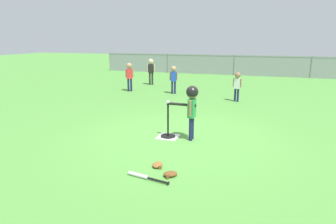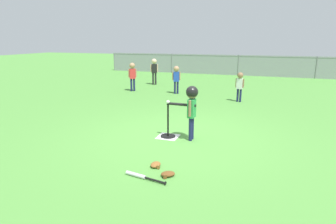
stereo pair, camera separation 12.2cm
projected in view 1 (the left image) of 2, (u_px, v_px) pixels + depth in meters
ground_plane at (180, 137)px, 6.17m from camera, size 60.00×60.00×0.00m
home_plate at (168, 136)px, 6.18m from camera, size 0.44×0.44×0.01m
batting_tee at (168, 131)px, 6.15m from camera, size 0.32×0.32×0.73m
baseball_on_tee at (168, 102)px, 5.99m from camera, size 0.07×0.07×0.07m
batter_child at (192, 102)px, 5.81m from camera, size 0.64×0.32×1.14m
fielder_deep_right at (151, 68)px, 12.93m from camera, size 0.32×0.23×1.17m
fielder_deep_center at (237, 83)px, 9.47m from camera, size 0.28×0.19×0.98m
fielder_deep_left at (129, 73)px, 11.32m from camera, size 0.29×0.24×1.13m
fielder_near_left at (174, 76)px, 10.82m from camera, size 0.30×0.21×1.06m
spare_bat_silver at (142, 176)px, 4.34m from camera, size 0.70×0.18×0.06m
glove_by_plate at (158, 165)px, 4.72m from camera, size 0.18×0.22×0.07m
glove_near_bats at (170, 174)px, 4.40m from camera, size 0.27×0.26×0.07m
outfield_fence at (234, 64)px, 16.35m from camera, size 16.06×0.06×1.15m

